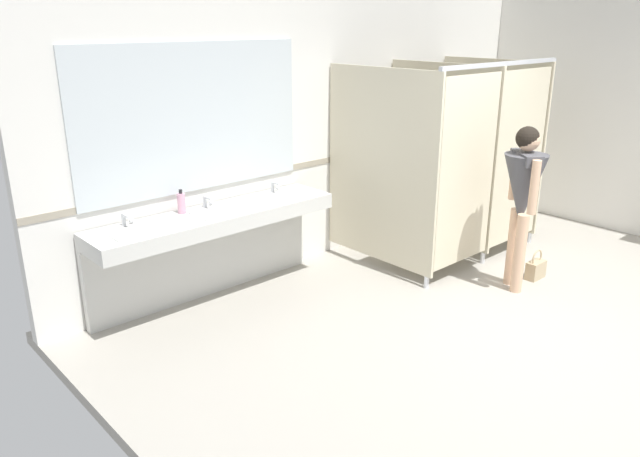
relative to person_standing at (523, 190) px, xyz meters
name	(u,v)px	position (x,y,z in m)	size (l,w,h in m)	color
ground_plane	(561,340)	(-0.54, -0.79, -1.04)	(6.63, 6.08, 0.10)	#9E998E
wall_back	(333,117)	(-0.54, 2.01, 0.50)	(6.63, 0.12, 2.98)	silver
wall_back_tile_band	(337,158)	(-0.54, 1.95, 0.06)	(6.63, 0.01, 0.06)	#9E937F
vanity_counter	(212,234)	(-2.29, 1.75, -0.36)	(2.33, 0.53, 0.99)	silver
mirror_panel	(194,118)	(-2.29, 1.94, 0.68)	(2.23, 0.02, 1.29)	silver
bathroom_stalls	(454,156)	(0.32, 1.01, 0.11)	(1.99, 1.43, 2.11)	beige
person_standing	(523,190)	(0.00, 0.00, 0.00)	(0.56, 0.56, 1.58)	#DBAD89
handbag	(536,269)	(0.36, -0.04, -0.89)	(0.23, 0.11, 0.31)	tan
soap_dispenser	(181,203)	(-2.54, 1.82, -0.02)	(0.07, 0.07, 0.22)	#D899B2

